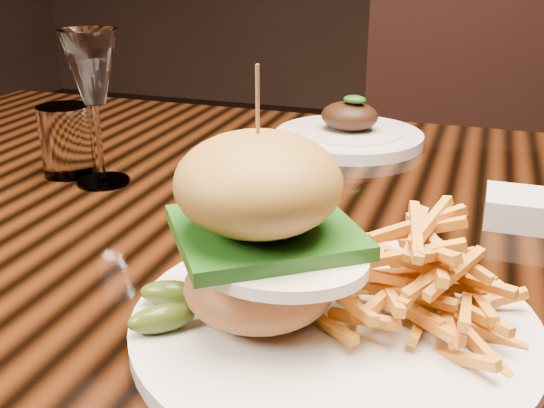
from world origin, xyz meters
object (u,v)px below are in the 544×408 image
(wine_glass, at_px, (92,73))
(far_dish, at_px, (349,134))
(dining_table, at_px, (316,263))
(burger_plate, at_px, (331,267))
(chair_far, at_px, (453,163))

(wine_glass, distance_m, far_dish, 0.42)
(dining_table, height_order, burger_plate, burger_plate)
(wine_glass, distance_m, chair_far, 1.05)
(burger_plate, bearing_deg, chair_far, 63.84)
(dining_table, bearing_deg, burger_plate, -73.23)
(far_dish, xyz_separation_m, chair_far, (0.15, 0.61, -0.23))
(dining_table, xyz_separation_m, far_dish, (-0.02, 0.28, 0.09))
(burger_plate, xyz_separation_m, wine_glass, (-0.37, 0.25, 0.09))
(far_dish, bearing_deg, dining_table, -85.13)
(burger_plate, relative_size, wine_glass, 1.66)
(dining_table, bearing_deg, wine_glass, -178.53)
(burger_plate, height_order, far_dish, burger_plate)
(wine_glass, bearing_deg, burger_plate, -33.57)
(burger_plate, xyz_separation_m, chair_far, (0.04, 1.15, -0.27))
(wine_glass, xyz_separation_m, far_dish, (0.27, 0.29, -0.13))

